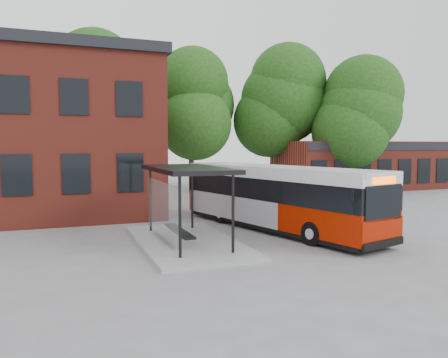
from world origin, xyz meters
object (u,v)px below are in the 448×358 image
object	(u,v)px
bicycle_3	(337,192)
bicycle_4	(335,191)
bicycle_2	(304,190)
bicycle_extra_0	(369,190)
bicycle_1	(319,192)
bicycle_0	(315,192)
bicycle_5	(347,188)
bicycle_7	(356,187)
bicycle_6	(349,190)
city_bus	(275,198)
bus_shelter	(187,205)

from	to	relation	value
bicycle_3	bicycle_4	size ratio (longest dim) A/B	0.99
bicycle_2	bicycle_extra_0	xyz separation A→B (m)	(4.39, -1.72, 0.05)
bicycle_1	bicycle_2	bearing A→B (deg)	13.66
bicycle_0	bicycle_4	size ratio (longest dim) A/B	1.18
bicycle_5	bicycle_7	xyz separation A→B (m)	(1.21, 0.64, 0.03)
bicycle_6	bicycle_5	bearing A→B (deg)	-35.33
bicycle_3	bicycle_extra_0	distance (m)	2.85
bicycle_2	bicycle_6	size ratio (longest dim) A/B	0.96
bicycle_2	bicycle_7	distance (m)	4.57
bicycle_0	bicycle_2	xyz separation A→B (m)	(0.26, 1.78, -0.04)
bicycle_6	bicycle_extra_0	bearing A→B (deg)	-141.57
bicycle_7	bicycle_extra_0	xyz separation A→B (m)	(-0.17, -1.81, -0.05)
city_bus	bicycle_extra_0	size ratio (longest dim) A/B	6.85
city_bus	bicycle_extra_0	bearing A→B (deg)	21.06
bicycle_4	bicycle_5	size ratio (longest dim) A/B	0.91
bicycle_1	bicycle_0	bearing A→B (deg)	110.20
bus_shelter	bicycle_0	distance (m)	15.62
bicycle_0	bicycle_4	xyz separation A→B (m)	(2.24, 0.80, -0.07)
city_bus	bicycle_1	distance (m)	11.86
bus_shelter	bicycle_3	bearing A→B (deg)	36.21
city_bus	bicycle_1	size ratio (longest dim) A/B	6.63
city_bus	bicycle_2	xyz separation A→B (m)	(7.82, 10.50, -0.96)
bus_shelter	bicycle_7	size ratio (longest dim) A/B	3.98
bicycle_3	bicycle_2	bearing A→B (deg)	20.39
bus_shelter	bicycle_7	bearing A→B (deg)	35.45
bicycle_6	bicycle_1	bearing A→B (deg)	91.60
bicycle_6	bicycle_7	distance (m)	1.62
bicycle_0	bicycle_5	xyz separation A→B (m)	(3.61, 1.23, 0.03)
bicycle_5	bus_shelter	bearing A→B (deg)	101.65
bicycle_4	city_bus	bearing A→B (deg)	129.09
bicycle_1	bicycle_3	distance (m)	1.44
bicycle_7	bicycle_6	bearing A→B (deg)	125.79
bicycle_extra_0	bicycle_4	bearing A→B (deg)	82.24
city_bus	bicycle_0	bearing A→B (deg)	34.41
bicycle_1	bicycle_5	size ratio (longest dim) A/B	0.99
bicycle_2	bicycle_3	world-z (taller)	bicycle_3
city_bus	bicycle_0	distance (m)	11.58
bicycle_3	bicycle_extra_0	world-z (taller)	bicycle_extra_0
bicycle_1	bicycle_4	size ratio (longest dim) A/B	1.09
city_bus	bicycle_3	bearing A→B (deg)	28.30
bicycle_0	bicycle_3	distance (m)	1.80
city_bus	bicycle_2	distance (m)	13.13
bicycle_0	bus_shelter	bearing A→B (deg)	112.31
bicycle_0	bicycle_4	distance (m)	2.38
bicycle_2	bicycle_4	size ratio (longest dim) A/B	1.07
city_bus	bicycle_4	size ratio (longest dim) A/B	7.20
bus_shelter	bicycle_6	size ratio (longest dim) A/B	4.15
bicycle_1	bicycle_extra_0	size ratio (longest dim) A/B	1.03
bicycle_0	bicycle_7	distance (m)	5.17
city_bus	bicycle_7	bearing A→B (deg)	25.87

